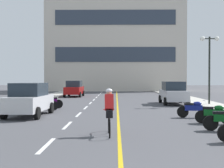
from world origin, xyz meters
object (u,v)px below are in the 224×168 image
at_px(motorcycle_5, 194,109).
at_px(motorcycle_7, 50,102).
at_px(parked_car_far, 74,89).
at_px(motorcycle_4, 215,114).
at_px(street_lamp_mid, 209,55).
at_px(parked_car_mid, 173,93).
at_px(parked_car_near, 29,99).
at_px(cyclist_rider, 109,111).
at_px(motorcycle_6, 45,103).

distance_m(motorcycle_5, motorcycle_7, 9.86).
distance_m(parked_car_far, motorcycle_5, 20.41).
relative_size(parked_car_far, motorcycle_4, 2.59).
bearing_deg(motorcycle_4, motorcycle_5, 100.01).
bearing_deg(parked_car_far, street_lamp_mid, -42.98).
bearing_deg(motorcycle_5, parked_car_mid, 86.34).
xyz_separation_m(parked_car_near, motorcycle_7, (0.23, 4.20, -0.44)).
relative_size(street_lamp_mid, cyclist_rider, 2.92).
relative_size(parked_car_near, motorcycle_7, 2.52).
bearing_deg(cyclist_rider, motorcycle_5, 48.61).
height_order(motorcycle_5, motorcycle_7, same).
distance_m(parked_car_mid, motorcycle_7, 9.86).
relative_size(street_lamp_mid, motorcycle_6, 3.16).
xyz_separation_m(parked_car_near, cyclist_rider, (4.51, -5.52, -0.03)).
xyz_separation_m(street_lamp_mid, motorcycle_4, (-2.68, -9.47, -3.42)).
bearing_deg(parked_car_far, motorcycle_7, -89.04).
relative_size(parked_car_near, motorcycle_6, 2.60).
xyz_separation_m(motorcycle_6, cyclist_rider, (4.31, -8.30, 0.41)).
height_order(street_lamp_mid, motorcycle_7, street_lamp_mid).
xyz_separation_m(parked_car_near, motorcycle_6, (0.20, 2.78, -0.44)).
bearing_deg(motorcycle_4, motorcycle_6, 148.35).
distance_m(parked_car_mid, motorcycle_6, 10.49).
xyz_separation_m(street_lamp_mid, cyclist_rider, (-7.40, -12.21, -3.01)).
height_order(parked_car_near, motorcycle_4, parked_car_near).
distance_m(parked_car_far, motorcycle_7, 13.60).
distance_m(street_lamp_mid, cyclist_rider, 14.59).
xyz_separation_m(motorcycle_5, cyclist_rider, (-4.33, -4.92, 0.41)).
distance_m(street_lamp_mid, motorcycle_6, 12.81).
xyz_separation_m(parked_car_mid, parked_car_far, (-9.38, 9.96, 0.00)).
distance_m(parked_car_near, motorcycle_4, 9.65).
xyz_separation_m(street_lamp_mid, motorcycle_6, (-11.71, -3.91, -3.42)).
bearing_deg(parked_car_mid, parked_car_far, 133.28).
distance_m(parked_car_far, cyclist_rider, 23.74).
distance_m(motorcycle_4, motorcycle_5, 2.21).
height_order(motorcycle_4, motorcycle_7, same).
bearing_deg(motorcycle_6, motorcycle_4, -31.65).
height_order(parked_car_near, parked_car_mid, same).
bearing_deg(motorcycle_5, parked_car_far, 115.67).
relative_size(motorcycle_5, motorcycle_6, 1.04).
height_order(parked_car_mid, motorcycle_4, parked_car_mid).
xyz_separation_m(motorcycle_4, cyclist_rider, (-4.72, -2.74, 0.41)).
distance_m(street_lamp_mid, motorcycle_7, 12.42).
bearing_deg(motorcycle_7, motorcycle_5, -29.14).
height_order(motorcycle_4, motorcycle_5, same).
bearing_deg(motorcycle_7, motorcycle_4, -37.80).
xyz_separation_m(motorcycle_4, motorcycle_5, (-0.38, 2.18, 0.00)).
xyz_separation_m(parked_car_mid, motorcycle_4, (-0.15, -10.61, -0.44)).
bearing_deg(street_lamp_mid, parked_car_far, 137.02).
bearing_deg(cyclist_rider, street_lamp_mid, 58.79).
bearing_deg(motorcycle_6, motorcycle_7, 88.70).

